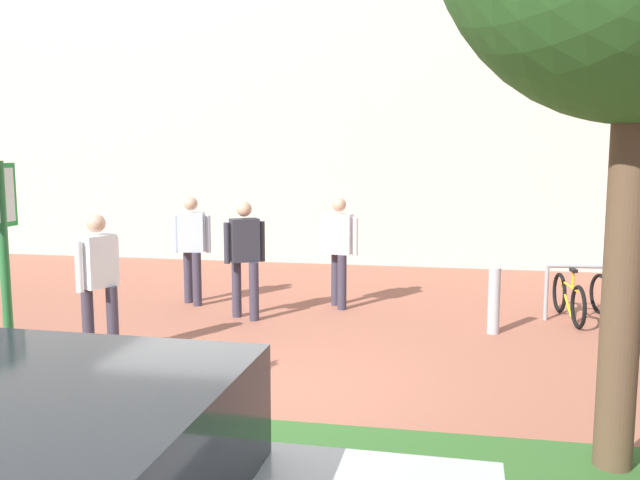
{
  "coord_description": "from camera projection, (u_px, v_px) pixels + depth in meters",
  "views": [
    {
      "loc": [
        1.82,
        -6.6,
        2.52
      ],
      "look_at": [
        0.1,
        2.46,
        1.26
      ],
      "focal_mm": 39.02,
      "sensor_mm": 36.0,
      "label": 1
    }
  ],
  "objects": [
    {
      "name": "person_shirt_white",
      "position": [
        192.0,
        243.0,
        10.97
      ],
      "size": [
        0.6,
        0.32,
        1.72
      ],
      "color": "#383342",
      "rests_on": "ground"
    },
    {
      "name": "bike_at_sign",
      "position": [
        26.0,
        396.0,
        6.06
      ],
      "size": [
        1.66,
        0.5,
        0.86
      ],
      "color": "black",
      "rests_on": "ground"
    },
    {
      "name": "parking_sign_post",
      "position": [
        4.0,
        262.0,
        5.68
      ],
      "size": [
        0.08,
        0.36,
        2.4
      ],
      "color": "#2D7238",
      "rests_on": "ground"
    },
    {
      "name": "ground_plane",
      "position": [
        266.0,
        393.0,
        7.1
      ],
      "size": [
        60.0,
        60.0,
        0.0
      ],
      "primitive_type": "plane",
      "color": "#9E5B47"
    },
    {
      "name": "person_casual_tan",
      "position": [
        339.0,
        245.0,
        10.75
      ],
      "size": [
        0.6,
        0.41,
        1.72
      ],
      "color": "#383342",
      "rests_on": "ground"
    },
    {
      "name": "building_facade",
      "position": [
        368.0,
        26.0,
        14.62
      ],
      "size": [
        28.0,
        1.2,
        10.0
      ],
      "primitive_type": "cube",
      "color": "beige",
      "rests_on": "ground"
    },
    {
      "name": "planter_strip",
      "position": [
        278.0,
        458.0,
        5.46
      ],
      "size": [
        7.0,
        1.1,
        0.16
      ],
      "primitive_type": "cube",
      "color": "#336028",
      "rests_on": "ground"
    },
    {
      "name": "person_suited_dark",
      "position": [
        245.0,
        252.0,
        10.04
      ],
      "size": [
        0.53,
        0.42,
        1.72
      ],
      "color": "#383342",
      "rests_on": "ground"
    },
    {
      "name": "bike_rack_cluster",
      "position": [
        639.0,
        298.0,
        9.93
      ],
      "size": [
        2.65,
        1.71,
        0.83
      ],
      "color": "#99999E",
      "rests_on": "ground"
    },
    {
      "name": "bollard_steel",
      "position": [
        494.0,
        301.0,
        9.32
      ],
      "size": [
        0.16,
        0.16,
        0.9
      ],
      "primitive_type": "cylinder",
      "color": "#ADADB2",
      "rests_on": "ground"
    },
    {
      "name": "person_shirt_blue",
      "position": [
        98.0,
        276.0,
        8.23
      ],
      "size": [
        0.42,
        0.57,
        1.72
      ],
      "color": "#383342",
      "rests_on": "ground"
    }
  ]
}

